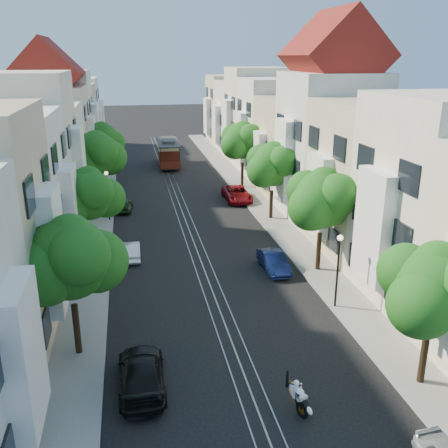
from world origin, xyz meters
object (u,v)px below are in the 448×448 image
tree_e_a (435,290)px  sportbike_rider (297,394)px  parked_car_w_far (124,205)px  tree_e_b (323,200)px  cable_car (168,151)px  tree_e_c (273,166)px  tree_w_d (102,141)px  tree_e_d (243,141)px  parked_car_e_mid (274,261)px  lamp_west (107,188)px  parked_car_e_far (237,194)px  parked_car_w_mid (131,251)px  lamp_east (338,260)px  tree_w_b (89,196)px  tree_w_c (96,155)px  parked_car_w_near (142,373)px  tree_w_a (71,261)px

tree_e_a → sportbike_rider: size_ratio=3.76×
parked_car_w_far → tree_e_b: bearing=134.2°
cable_car → tree_e_c: bearing=-72.4°
tree_w_d → tree_e_c: bearing=-48.0°
tree_e_d → parked_car_e_mid: tree_e_d is taller
sportbike_rider → parked_car_e_mid: (2.93, 13.22, -0.17)m
lamp_west → sportbike_rider: bearing=-73.2°
tree_e_b → parked_car_e_far: (-1.69, 17.10, -4.04)m
tree_e_d → parked_car_w_mid: bearing=-124.0°
parked_car_e_mid → tree_e_b: bearing=-13.2°
parked_car_e_far → tree_e_c: bearing=-74.9°
lamp_east → parked_car_w_far: (-11.35, 20.66, -2.29)m
parked_car_w_mid → parked_car_w_far: bearing=-87.6°
tree_w_b → tree_w_c: 11.02m
tree_w_d → tree_w_c: bearing=-90.0°
lamp_east → parked_car_w_near: lamp_east is taller
parked_car_w_far → tree_e_c: bearing=165.3°
tree_w_a → tree_w_c: (0.00, 23.00, 0.34)m
tree_e_b → tree_w_c: size_ratio=0.94×
tree_e_d → parked_car_e_far: bearing=-109.0°
tree_e_b → tree_e_a: bearing=-90.0°
sportbike_rider → parked_car_w_far: sportbike_rider is taller
tree_w_a → tree_e_a: bearing=-19.1°
tree_e_c → sportbike_rider: (-5.80, -23.64, -3.81)m
tree_e_b → tree_e_d: tree_e_d is taller
sportbike_rider → tree_e_c: bearing=56.8°
tree_w_c → lamp_west: bearing=-74.2°
tree_e_a → tree_w_b: size_ratio=1.00×
tree_e_b → tree_w_c: tree_w_c is taller
tree_e_a → lamp_east: (-0.96, 7.02, -1.55)m
tree_e_b → tree_w_b: (-14.40, 5.00, -0.34)m
lamp_west → parked_car_e_far: lamp_west is taller
tree_e_c → parked_car_w_near: size_ratio=1.40×
cable_car → tree_e_d: bearing=-60.0°
parked_car_e_mid → parked_car_w_far: (-9.45, 15.11, -0.06)m
tree_e_b → tree_w_b: tree_e_b is taller
tree_w_c → parked_car_w_mid: tree_w_c is taller
tree_e_c → parked_car_e_mid: (-2.86, -10.42, -3.98)m
tree_e_a → tree_e_c: size_ratio=0.96×
tree_w_c → tree_w_d: (-0.00, 11.00, -0.47)m
tree_w_c → parked_car_w_far: tree_w_c is taller
tree_e_a → tree_e_d: size_ratio=0.92×
sportbike_rider → cable_car: size_ratio=0.20×
tree_e_b → tree_w_b: bearing=160.9°
tree_e_a → sportbike_rider: tree_e_a is taller
tree_e_b → tree_w_b: size_ratio=1.07×
tree_w_b → cable_car: size_ratio=0.76×
tree_e_d → tree_w_d: size_ratio=1.05×
tree_w_a → parked_car_e_far: size_ratio=1.35×
tree_e_a → lamp_west: 28.51m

